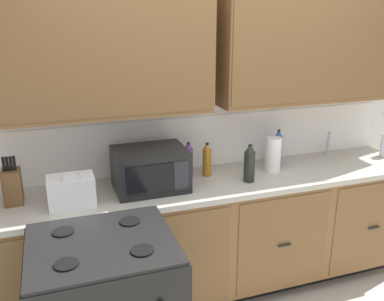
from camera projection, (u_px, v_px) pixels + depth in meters
name	position (u px, v px, depth m)	size (l,w,h in m)	color
wall_unit	(210.00, 70.00, 2.93)	(4.34, 0.40, 2.57)	white
counter_run	(217.00, 235.00, 3.13)	(3.17, 0.64, 0.92)	black
microwave	(150.00, 169.00, 2.79)	(0.48, 0.37, 0.28)	black
toaster	(71.00, 191.00, 2.56)	(0.28, 0.18, 0.19)	white
knife_block	(12.00, 186.00, 2.58)	(0.11, 0.14, 0.31)	brown
sink_faucet	(328.00, 143.00, 3.48)	(0.02, 0.02, 0.20)	#B2B5BA
paper_towel_roll	(273.00, 154.00, 3.11)	(0.12, 0.12, 0.26)	white
bottle_dark	(249.00, 164.00, 2.92)	(0.08, 0.08, 0.27)	black
bottle_violet	(188.00, 160.00, 3.02)	(0.07, 0.07, 0.26)	#663384
bottle_amber	(207.00, 160.00, 3.02)	(0.07, 0.07, 0.25)	#9E6619
bottle_blue	(278.00, 147.00, 3.26)	(0.06, 0.06, 0.28)	blue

